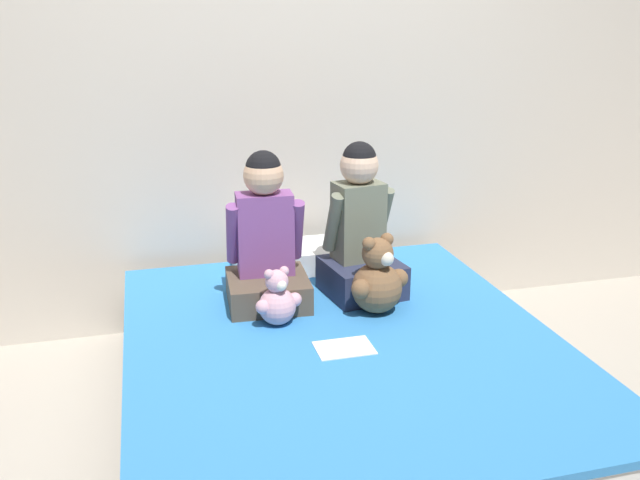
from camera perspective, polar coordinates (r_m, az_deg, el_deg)
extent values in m
plane|color=#B2A899|center=(2.77, 1.82, -14.85)|extent=(14.00, 14.00, 0.00)
cube|color=beige|center=(3.33, -3.19, 13.82)|extent=(8.00, 0.06, 2.50)
cube|color=#2D2D33|center=(2.73, 1.84, -13.38)|extent=(1.62, 1.86, 0.17)
cube|color=silver|center=(2.64, 1.87, -10.34)|extent=(1.59, 1.83, 0.16)
cube|color=#337FC6|center=(2.60, 1.90, -8.48)|extent=(1.60, 1.85, 0.03)
cube|color=brown|center=(2.86, -4.41, -4.23)|extent=(0.35, 0.34, 0.12)
cube|color=#7F4789|center=(2.82, -4.65, 0.52)|extent=(0.24, 0.14, 0.35)
sphere|color=#DBAD89|center=(2.75, -4.78, 5.45)|extent=(0.17, 0.17, 0.17)
sphere|color=black|center=(2.75, -4.80, 6.04)|extent=(0.15, 0.15, 0.15)
cylinder|color=#7F4789|center=(2.81, -7.34, 0.51)|extent=(0.06, 0.15, 0.28)
cylinder|color=#7F4789|center=(2.84, -2.00, 0.85)|extent=(0.06, 0.15, 0.28)
cube|color=#282D47|center=(2.95, 3.55, -3.18)|extent=(0.35, 0.35, 0.15)
cube|color=slate|center=(2.91, 3.23, 1.59)|extent=(0.22, 0.17, 0.34)
sphere|color=beige|center=(2.84, 3.32, 6.30)|extent=(0.16, 0.16, 0.16)
sphere|color=black|center=(2.84, 3.33, 6.86)|extent=(0.14, 0.14, 0.14)
cylinder|color=slate|center=(2.85, 1.13, 1.47)|extent=(0.08, 0.15, 0.27)
cylinder|color=slate|center=(2.96, 5.27, 2.01)|extent=(0.08, 0.15, 0.27)
sphere|color=#DBA3B2|center=(2.67, -3.61, -5.58)|extent=(0.15, 0.15, 0.15)
sphere|color=#DBA3B2|center=(2.63, -3.66, -3.48)|extent=(0.09, 0.09, 0.09)
sphere|color=white|center=(2.60, -3.27, -3.85)|extent=(0.04, 0.04, 0.04)
sphere|color=#DBA3B2|center=(2.60, -4.32, -2.89)|extent=(0.04, 0.04, 0.04)
sphere|color=#DBA3B2|center=(2.63, -3.03, -2.62)|extent=(0.04, 0.04, 0.04)
sphere|color=#DBA3B2|center=(2.62, -4.85, -5.64)|extent=(0.06, 0.06, 0.06)
sphere|color=#DBA3B2|center=(2.68, -2.14, -5.03)|extent=(0.06, 0.06, 0.06)
sphere|color=brown|center=(2.77, 4.80, -4.03)|extent=(0.21, 0.21, 0.21)
sphere|color=brown|center=(2.71, 4.88, -1.13)|extent=(0.13, 0.13, 0.13)
sphere|color=beige|center=(2.68, 5.62, -1.59)|extent=(0.06, 0.06, 0.06)
sphere|color=brown|center=(2.67, 4.15, -0.31)|extent=(0.05, 0.05, 0.05)
sphere|color=brown|center=(2.73, 5.66, 0.05)|extent=(0.05, 0.05, 0.05)
sphere|color=brown|center=(2.69, 3.47, -4.13)|extent=(0.08, 0.08, 0.08)
sphere|color=brown|center=(2.80, 6.64, -3.22)|extent=(0.08, 0.08, 0.08)
cube|color=white|center=(3.24, -1.92, -1.43)|extent=(0.60, 0.29, 0.11)
cube|color=white|center=(2.51, 2.06, -9.07)|extent=(0.21, 0.15, 0.00)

